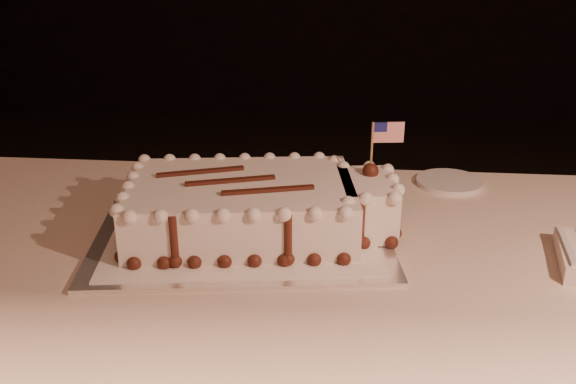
{
  "coord_description": "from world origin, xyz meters",
  "views": [
    {
      "loc": [
        0.04,
        -0.35,
        1.25
      ],
      "look_at": [
        -0.06,
        0.65,
        0.84
      ],
      "focal_mm": 40.0,
      "sensor_mm": 36.0,
      "label": 1
    }
  ],
  "objects": [
    {
      "name": "cake_board",
      "position": [
        -0.14,
        0.65,
        0.75
      ],
      "size": [
        0.55,
        0.44,
        0.01
      ],
      "primitive_type": "cube",
      "rotation": [
        0.0,
        0.0,
        0.14
      ],
      "color": "white",
      "rests_on": "banquet_table"
    },
    {
      "name": "side_plate",
      "position": [
        0.26,
        0.92,
        0.76
      ],
      "size": [
        0.14,
        0.14,
        0.01
      ],
      "primitive_type": "cylinder",
      "color": "silver",
      "rests_on": "banquet_table"
    },
    {
      "name": "sheet_cake",
      "position": [
        -0.11,
        0.65,
        0.81
      ],
      "size": [
        0.49,
        0.32,
        0.19
      ],
      "color": "white",
      "rests_on": "doily"
    },
    {
      "name": "doily",
      "position": [
        -0.14,
        0.65,
        0.76
      ],
      "size": [
        0.49,
        0.4,
        0.0
      ],
      "primitive_type": "cube",
      "rotation": [
        0.0,
        0.0,
        0.14
      ],
      "color": "white",
      "rests_on": "cake_board"
    }
  ]
}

